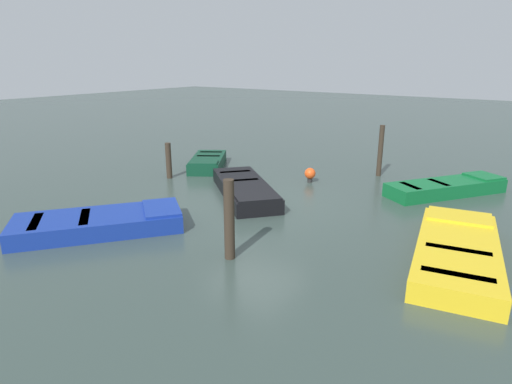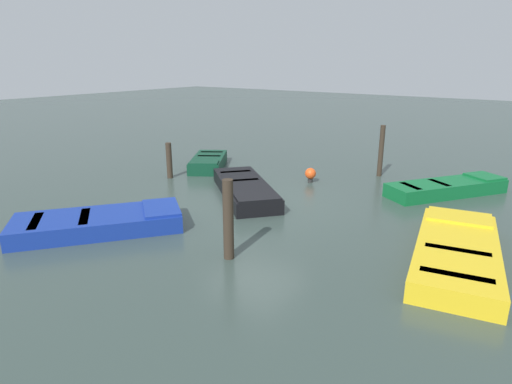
{
  "view_description": "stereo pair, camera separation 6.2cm",
  "coord_description": "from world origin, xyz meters",
  "px_view_note": "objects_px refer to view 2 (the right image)",
  "views": [
    {
      "loc": [
        -6.61,
        9.26,
        3.84
      ],
      "look_at": [
        0.0,
        0.0,
        0.35
      ],
      "focal_mm": 30.28,
      "sensor_mm": 36.0,
      "label": 1
    },
    {
      "loc": [
        -6.66,
        9.22,
        3.84
      ],
      "look_at": [
        0.0,
        0.0,
        0.35
      ],
      "focal_mm": 30.28,
      "sensor_mm": 36.0,
      "label": 2
    }
  ],
  "objects_px": {
    "mooring_piling_center": "(228,220)",
    "marker_buoy": "(310,174)",
    "rowboat_yellow": "(457,252)",
    "rowboat_dark_green": "(208,162)",
    "rowboat_green": "(447,187)",
    "rowboat_black": "(245,189)",
    "mooring_piling_far_right": "(381,151)",
    "mooring_piling_mid_left": "(169,161)",
    "rowboat_blue": "(100,222)"
  },
  "relations": [
    {
      "from": "rowboat_green",
      "to": "mooring_piling_center",
      "type": "bearing_deg",
      "value": -165.29
    },
    {
      "from": "mooring_piling_mid_left",
      "to": "marker_buoy",
      "type": "height_order",
      "value": "mooring_piling_mid_left"
    },
    {
      "from": "rowboat_yellow",
      "to": "mooring_piling_center",
      "type": "height_order",
      "value": "mooring_piling_center"
    },
    {
      "from": "rowboat_yellow",
      "to": "mooring_piling_far_right",
      "type": "relative_size",
      "value": 2.42
    },
    {
      "from": "rowboat_black",
      "to": "mooring_piling_far_right",
      "type": "xyz_separation_m",
      "value": [
        -2.38,
        -4.54,
        0.66
      ]
    },
    {
      "from": "mooring_piling_far_right",
      "to": "rowboat_yellow",
      "type": "bearing_deg",
      "value": 123.36
    },
    {
      "from": "rowboat_blue",
      "to": "mooring_piling_center",
      "type": "height_order",
      "value": "mooring_piling_center"
    },
    {
      "from": "rowboat_yellow",
      "to": "mooring_piling_mid_left",
      "type": "distance_m",
      "value": 9.4
    },
    {
      "from": "rowboat_yellow",
      "to": "rowboat_dark_green",
      "type": "bearing_deg",
      "value": 61.3
    },
    {
      "from": "mooring_piling_far_right",
      "to": "marker_buoy",
      "type": "height_order",
      "value": "mooring_piling_far_right"
    },
    {
      "from": "mooring_piling_center",
      "to": "mooring_piling_far_right",
      "type": "relative_size",
      "value": 0.94
    },
    {
      "from": "rowboat_black",
      "to": "mooring_piling_far_right",
      "type": "distance_m",
      "value": 5.17
    },
    {
      "from": "rowboat_green",
      "to": "marker_buoy",
      "type": "distance_m",
      "value": 4.12
    },
    {
      "from": "rowboat_yellow",
      "to": "rowboat_green",
      "type": "height_order",
      "value": "same"
    },
    {
      "from": "rowboat_black",
      "to": "mooring_piling_far_right",
      "type": "bearing_deg",
      "value": 102.6
    },
    {
      "from": "rowboat_dark_green",
      "to": "mooring_piling_center",
      "type": "xyz_separation_m",
      "value": [
        -5.48,
        5.49,
        0.61
      ]
    },
    {
      "from": "mooring_piling_mid_left",
      "to": "rowboat_yellow",
      "type": "bearing_deg",
      "value": 173.09
    },
    {
      "from": "mooring_piling_center",
      "to": "marker_buoy",
      "type": "relative_size",
      "value": 3.43
    },
    {
      "from": "rowboat_dark_green",
      "to": "rowboat_green",
      "type": "bearing_deg",
      "value": 68.28
    },
    {
      "from": "rowboat_yellow",
      "to": "rowboat_dark_green",
      "type": "height_order",
      "value": "same"
    },
    {
      "from": "rowboat_black",
      "to": "rowboat_dark_green",
      "type": "relative_size",
      "value": 1.33
    },
    {
      "from": "marker_buoy",
      "to": "mooring_piling_far_right",
      "type": "bearing_deg",
      "value": -125.73
    },
    {
      "from": "rowboat_yellow",
      "to": "rowboat_black",
      "type": "relative_size",
      "value": 1.13
    },
    {
      "from": "mooring_piling_center",
      "to": "rowboat_yellow",
      "type": "bearing_deg",
      "value": -146.29
    },
    {
      "from": "mooring_piling_center",
      "to": "rowboat_black",
      "type": "bearing_deg",
      "value": -57.13
    },
    {
      "from": "rowboat_dark_green",
      "to": "mooring_piling_far_right",
      "type": "relative_size",
      "value": 1.6
    },
    {
      "from": "mooring_piling_center",
      "to": "marker_buoy",
      "type": "xyz_separation_m",
      "value": [
        1.42,
        -5.93,
        -0.54
      ]
    },
    {
      "from": "rowboat_blue",
      "to": "marker_buoy",
      "type": "distance_m",
      "value": 6.86
    },
    {
      "from": "rowboat_green",
      "to": "mooring_piling_far_right",
      "type": "height_order",
      "value": "mooring_piling_far_right"
    },
    {
      "from": "rowboat_yellow",
      "to": "rowboat_green",
      "type": "distance_m",
      "value": 4.79
    },
    {
      "from": "mooring_piling_center",
      "to": "mooring_piling_mid_left",
      "type": "relative_size",
      "value": 1.37
    },
    {
      "from": "rowboat_yellow",
      "to": "mooring_piling_far_right",
      "type": "bearing_deg",
      "value": 22.54
    },
    {
      "from": "rowboat_blue",
      "to": "mooring_piling_far_right",
      "type": "height_order",
      "value": "mooring_piling_far_right"
    },
    {
      "from": "rowboat_green",
      "to": "mooring_piling_far_right",
      "type": "bearing_deg",
      "value": 103.27
    },
    {
      "from": "rowboat_dark_green",
      "to": "mooring_piling_mid_left",
      "type": "bearing_deg",
      "value": -35.83
    },
    {
      "from": "mooring_piling_center",
      "to": "mooring_piling_far_right",
      "type": "xyz_separation_m",
      "value": [
        -0.11,
        -8.05,
        0.05
      ]
    },
    {
      "from": "rowboat_yellow",
      "to": "mooring_piling_mid_left",
      "type": "xyz_separation_m",
      "value": [
        9.32,
        -1.13,
        0.38
      ]
    },
    {
      "from": "rowboat_green",
      "to": "rowboat_blue",
      "type": "bearing_deg",
      "value": 177.07
    },
    {
      "from": "rowboat_black",
      "to": "rowboat_blue",
      "type": "relative_size",
      "value": 0.97
    },
    {
      "from": "mooring_piling_mid_left",
      "to": "rowboat_blue",
      "type": "bearing_deg",
      "value": 117.1
    },
    {
      "from": "rowboat_dark_green",
      "to": "mooring_piling_mid_left",
      "type": "distance_m",
      "value": 1.89
    },
    {
      "from": "rowboat_blue",
      "to": "mooring_piling_center",
      "type": "relative_size",
      "value": 2.35
    },
    {
      "from": "rowboat_yellow",
      "to": "rowboat_blue",
      "type": "height_order",
      "value": "same"
    },
    {
      "from": "rowboat_green",
      "to": "mooring_piling_far_right",
      "type": "relative_size",
      "value": 2.09
    },
    {
      "from": "rowboat_black",
      "to": "rowboat_yellow",
      "type": "bearing_deg",
      "value": 30.81
    },
    {
      "from": "rowboat_yellow",
      "to": "mooring_piling_far_right",
      "type": "height_order",
      "value": "mooring_piling_far_right"
    },
    {
      "from": "marker_buoy",
      "to": "rowboat_green",
      "type": "bearing_deg",
      "value": -163.02
    },
    {
      "from": "mooring_piling_center",
      "to": "mooring_piling_mid_left",
      "type": "bearing_deg",
      "value": -33.21
    },
    {
      "from": "rowboat_dark_green",
      "to": "mooring_piling_far_right",
      "type": "height_order",
      "value": "mooring_piling_far_right"
    },
    {
      "from": "rowboat_dark_green",
      "to": "mooring_piling_far_right",
      "type": "bearing_deg",
      "value": 81.32
    }
  ]
}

